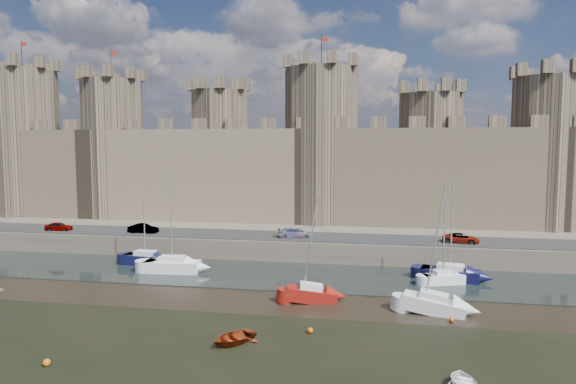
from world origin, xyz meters
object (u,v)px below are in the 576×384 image
sailboat_1 (145,258)px  sailboat_3 (450,273)px  car_0 (59,227)px  car_3 (461,238)px  sailboat_2 (443,277)px  sailboat_4 (311,293)px  sailboat_0 (172,265)px  sailboat_5 (434,304)px  car_1 (143,229)px  car_2 (295,233)px

sailboat_1 → sailboat_3: 34.51m
car_0 → car_3: bearing=-94.0°
car_0 → sailboat_2: (49.27, -9.18, -2.37)m
car_0 → sailboat_2: 50.18m
sailboat_2 → sailboat_4: 14.82m
sailboat_0 → sailboat_1: (-4.54, 2.77, -0.04)m
sailboat_5 → car_1: bearing=161.6°
car_0 → sailboat_4: (36.84, -17.26, -2.34)m
car_1 → car_2: bearing=-88.6°
car_2 → car_0: bearing=80.4°
car_3 → sailboat_5: sailboat_5 is taller
sailboat_4 → sailboat_5: 10.69m
sailboat_2 → sailboat_4: sailboat_4 is taller
car_0 → sailboat_5: sailboat_5 is taller
car_3 → sailboat_1: bearing=111.5°
car_2 → car_3: car_2 is taller
sailboat_0 → sailboat_4: (16.59, -7.80, -0.09)m
sailboat_2 → sailboat_3: bearing=42.8°
car_1 → sailboat_1: sailboat_1 is taller
car_2 → sailboat_3: 19.63m
car_2 → sailboat_4: bearing=-176.9°
car_1 → sailboat_5: sailboat_5 is taller
sailboat_3 → sailboat_4: (-13.37, -9.86, -0.03)m
car_3 → car_1: bearing=100.8°
sailboat_0 → sailboat_2: sailboat_0 is taller
sailboat_4 → car_2: bearing=93.4°
car_0 → sailboat_4: sailboat_4 is taller
sailboat_1 → sailboat_3: size_ratio=1.02×
car_3 → sailboat_5: size_ratio=0.38×
sailboat_4 → sailboat_0: bearing=144.4°
car_3 → sailboat_2: sailboat_2 is taller
car_3 → sailboat_2: 10.49m
sailboat_5 → car_3: bearing=85.1°
car_0 → sailboat_3: size_ratio=0.35×
car_3 → sailboat_1: (-36.68, -7.24, -2.26)m
car_3 → sailboat_4: 23.75m
car_0 → sailboat_5: bearing=-115.9°
sailboat_0 → sailboat_1: 5.32m
sailboat_2 → car_0: bearing=150.0°
sailboat_1 → sailboat_2: size_ratio=1.18×
car_0 → sailboat_0: 22.46m
car_1 → car_3: 40.27m
sailboat_3 → sailboat_4: size_ratio=0.98×
sailboat_1 → sailboat_5: sailboat_5 is taller
car_3 → sailboat_5: bearing=175.9°
car_1 → car_2: size_ratio=0.88×
sailboat_0 → sailboat_3: size_ratio=1.10×
car_2 → sailboat_4: 18.56m
car_0 → car_1: car_1 is taller
car_3 → sailboat_4: (-15.55, -17.81, -2.32)m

